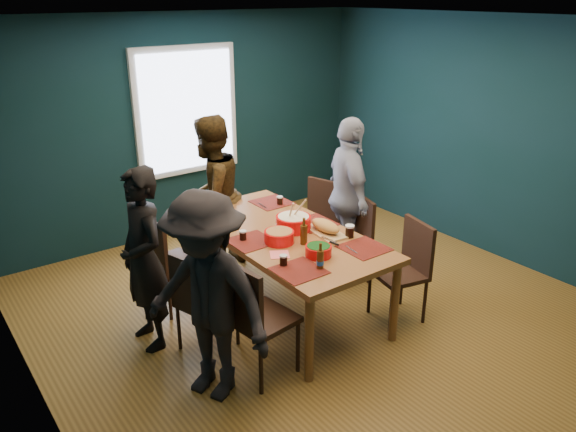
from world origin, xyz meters
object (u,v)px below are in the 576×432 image
bowl_salad (279,236)px  person_back (211,196)px  person_far_left (144,260)px  chair_right_far (319,217)px  bowl_herbs (318,250)px  dining_table (284,240)px  person_right (348,196)px  bowl_dumpling (293,222)px  chair_left_far (164,257)px  person_near_left (207,298)px  chair_left_mid (199,297)px  chair_right_near (407,263)px  chair_right_mid (355,232)px  cutting_board (325,227)px  chair_left_near (253,312)px

bowl_salad → person_back: bearing=87.5°
person_far_left → bowl_salad: (1.10, -0.42, 0.08)m
chair_right_far → bowl_herbs: bearing=-147.1°
dining_table → bowl_salad: (-0.17, -0.16, 0.14)m
person_right → bowl_dumpling: 1.04m
bowl_salad → bowl_herbs: bowl_salad is taller
chair_left_far → person_near_left: (-0.26, -1.33, 0.26)m
person_back → person_right: person_back is taller
bowl_salad → person_near_left: bearing=-154.0°
chair_left_mid → chair_right_near: (1.84, -0.63, 0.02)m
person_far_left → bowl_herbs: size_ratio=7.19×
chair_right_mid → person_back: (-1.12, 1.09, 0.34)m
person_right → bowl_herbs: 1.47m
chair_right_mid → bowl_salad: bearing=-151.1°
chair_right_near → bowl_salad: bearing=161.6°
person_right → dining_table: bearing=129.2°
person_far_left → person_near_left: (0.10, -0.91, 0.02)m
cutting_board → chair_right_far: bearing=60.4°
person_far_left → dining_table: bearing=78.8°
chair_left_far → chair_left_mid: chair_left_far is taller
chair_left_far → person_far_left: size_ratio=0.60×
person_back → chair_left_far: bearing=10.1°
chair_right_near → bowl_herbs: bearing=-179.2°
chair_left_mid → bowl_herbs: bowl_herbs is taller
dining_table → chair_right_mid: (1.01, 0.09, -0.22)m
person_back → person_near_left: (-1.06, -1.83, -0.04)m
bowl_salad → bowl_dumpling: size_ratio=0.81×
chair_right_mid → person_right: bearing=85.3°
chair_right_near → chair_right_mid: bearing=92.8°
chair_right_near → bowl_herbs: size_ratio=4.26×
chair_left_near → bowl_salad: bearing=32.4°
dining_table → person_right: size_ratio=1.27×
chair_left_near → chair_right_far: chair_left_near is taller
person_far_left → cutting_board: person_far_left is taller
dining_table → chair_right_mid: bearing=5.3°
cutting_board → person_far_left: bearing=169.3°
chair_left_far → bowl_herbs: size_ratio=4.30×
chair_right_mid → person_near_left: size_ratio=0.55×
person_right → person_far_left: bearing=114.5°
bowl_herbs → cutting_board: 0.50m
chair_left_mid → person_right: (2.08, 0.46, 0.32)m
chair_left_mid → cutting_board: size_ratio=1.66×
dining_table → chair_left_far: 1.15m
bowl_dumpling → bowl_herbs: bowl_dumpling is taller
person_back → bowl_salad: person_back is taller
bowl_dumpling → person_back: bearing=100.5°
person_near_left → chair_left_mid: bearing=136.3°
person_far_left → bowl_herbs: bearing=55.3°
dining_table → bowl_dumpling: size_ratio=6.58×
person_far_left → cutting_board: 1.65m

